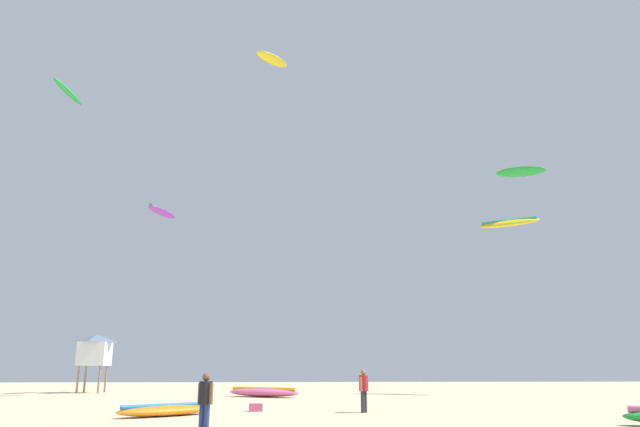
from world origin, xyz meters
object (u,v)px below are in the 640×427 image
at_px(kite_aloft_1, 521,172).
at_px(kite_aloft_3, 509,223).
at_px(kite_aloft_0, 162,212).
at_px(person_foreground, 205,399).
at_px(kite_aloft_4, 68,92).
at_px(lifeguard_tower, 95,350).
at_px(person_midground, 364,387).
at_px(kite_aloft_2, 272,59).
at_px(kite_grounded_near, 263,392).
at_px(kite_grounded_mid, 165,410).
at_px(cooler_box, 256,408).

distance_m(kite_aloft_1, kite_aloft_3, 4.55).
relative_size(kite_aloft_0, kite_aloft_1, 1.01).
xyz_separation_m(kite_aloft_1, kite_aloft_3, (-1.53, -0.61, -4.24)).
height_order(person_foreground, kite_aloft_4, kite_aloft_4).
relative_size(lifeguard_tower, kite_aloft_0, 1.08).
distance_m(person_midground, kite_aloft_2, 27.33).
bearing_deg(kite_aloft_4, person_foreground, -53.90).
distance_m(kite_grounded_near, kite_grounded_mid, 14.23).
bearing_deg(cooler_box, kite_aloft_0, 116.50).
bearing_deg(person_midground, kite_grounded_mid, -132.90).
height_order(person_midground, kite_aloft_4, kite_aloft_4).
distance_m(lifeguard_tower, kite_aloft_1, 34.74).
bearing_deg(kite_aloft_1, kite_aloft_4, -167.47).
bearing_deg(kite_grounded_mid, person_midground, 9.61).
height_order(person_foreground, person_midground, person_midground).
bearing_deg(kite_aloft_3, kite_aloft_0, 172.97).
relative_size(person_midground, kite_aloft_0, 0.45).
height_order(lifeguard_tower, kite_aloft_4, kite_aloft_4).
height_order(cooler_box, kite_aloft_0, kite_aloft_0).
bearing_deg(kite_aloft_4, person_midground, -26.43).
xyz_separation_m(lifeguard_tower, kite_aloft_4, (0.25, -10.73, 15.45)).
bearing_deg(person_foreground, person_midground, -178.70).
bearing_deg(lifeguard_tower, kite_aloft_0, -14.05).
height_order(lifeguard_tower, kite_aloft_2, kite_aloft_2).
xyz_separation_m(person_foreground, kite_aloft_1, (19.84, 23.26, 15.31)).
bearing_deg(kite_aloft_0, person_midground, -54.22).
height_order(kite_aloft_2, kite_aloft_4, kite_aloft_2).
bearing_deg(kite_aloft_1, lifeguard_tower, 173.40).
xyz_separation_m(person_foreground, kite_grounded_near, (0.72, 20.22, -0.67)).
height_order(kite_aloft_0, kite_aloft_2, kite_aloft_2).
height_order(person_midground, kite_aloft_3, kite_aloft_3).
bearing_deg(kite_grounded_near, kite_aloft_4, -162.33).
xyz_separation_m(kite_grounded_near, kite_aloft_1, (19.12, 3.04, 15.99)).
xyz_separation_m(person_midground, kite_aloft_4, (-17.24, 8.57, 17.51)).
relative_size(person_foreground, lifeguard_tower, 0.40).
bearing_deg(kite_aloft_1, kite_grounded_near, -170.97).
height_order(person_foreground, kite_aloft_3, kite_aloft_3).
xyz_separation_m(lifeguard_tower, cooler_box, (13.01, -18.43, -2.89)).
distance_m(lifeguard_tower, kite_aloft_2, 25.34).
xyz_separation_m(kite_grounded_near, kite_aloft_3, (17.58, 2.43, 11.74)).
relative_size(person_midground, kite_aloft_4, 0.49).
xyz_separation_m(kite_aloft_0, kite_aloft_4, (-4.12, -9.63, 5.13)).
bearing_deg(kite_aloft_3, person_midground, -130.68).
distance_m(person_foreground, kite_aloft_2, 31.53).
bearing_deg(person_foreground, kite_grounded_mid, -122.83).
xyz_separation_m(kite_grounded_mid, kite_aloft_0, (-5.33, 19.52, 13.15)).
distance_m(lifeguard_tower, kite_aloft_0, 11.26).
xyz_separation_m(cooler_box, kite_aloft_0, (-8.64, 17.33, 13.21)).
bearing_deg(kite_aloft_4, cooler_box, -31.09).
bearing_deg(cooler_box, person_foreground, -96.30).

